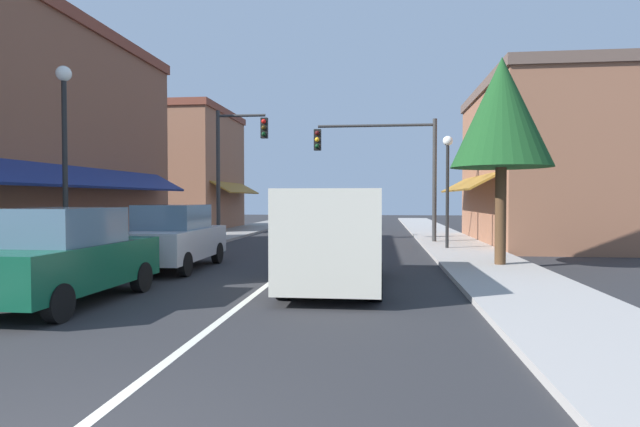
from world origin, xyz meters
The scene contains 15 objects.
ground_plane centered at (0.00, 18.00, 0.00)m, with size 80.00×80.00×0.00m, color #28282B.
sidewalk_left centered at (-5.50, 18.00, 0.06)m, with size 2.60×56.00×0.12m, color gray.
sidewalk_right centered at (5.50, 18.00, 0.06)m, with size 2.60×56.00×0.12m, color #A39E99.
lane_center_stripe centered at (0.00, 18.00, 0.00)m, with size 0.14×52.00×0.01m, color silver.
storefront_left_block centered at (-8.83, 12.00, 3.89)m, with size 5.38×14.20×7.77m.
storefront_right_block centered at (8.94, 20.00, 3.40)m, with size 5.60×10.20×6.78m.
storefront_far_left centered at (-8.95, 28.00, 3.69)m, with size 5.61×8.20×7.36m.
parked_car_nearest_left centered at (-3.23, 5.82, 0.88)m, with size 1.86×4.14×1.77m.
parked_car_second_left centered at (-3.10, 10.62, 0.88)m, with size 1.83×4.12×1.77m.
van_in_lane centered at (1.54, 8.34, 1.15)m, with size 2.03×5.19×2.12m.
traffic_signal_mast_arm centered at (2.94, 19.35, 3.65)m, with size 5.21×0.50×5.31m.
traffic_signal_left_corner centered at (-4.07, 19.85, 3.83)m, with size 2.42×0.50×5.92m.
street_lamp_left_near centered at (-4.92, 8.52, 3.39)m, with size 0.36×0.36×5.07m.
street_lamp_right_mid centered at (4.97, 16.50, 2.90)m, with size 0.36×0.36×4.24m.
tree_right_near centered at (5.82, 11.78, 4.28)m, with size 2.75×2.75×5.82m.
Camera 1 is at (2.51, -3.07, 1.94)m, focal length 29.24 mm.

